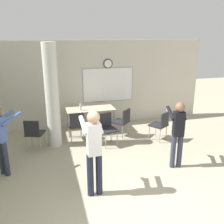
# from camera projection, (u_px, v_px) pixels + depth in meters

# --- Properties ---
(wall_back) EXTENTS (8.00, 0.15, 2.80)m
(wall_back) POSITION_uv_depth(u_px,v_px,m) (89.00, 84.00, 8.25)
(wall_back) COLOR beige
(wall_back) RESTS_ON ground_plane
(support_pillar) EXTENTS (0.36, 0.36, 2.80)m
(support_pillar) POSITION_uv_depth(u_px,v_px,m) (52.00, 96.00, 6.59)
(support_pillar) COLOR silver
(support_pillar) RESTS_ON ground_plane
(folding_table) EXTENTS (1.48, 0.77, 0.76)m
(folding_table) POSITION_uv_depth(u_px,v_px,m) (90.00, 110.00, 7.81)
(folding_table) COLOR beige
(folding_table) RESTS_ON ground_plane
(bottle_on_table) EXTENTS (0.07, 0.07, 0.25)m
(bottle_on_table) POSITION_uv_depth(u_px,v_px,m) (80.00, 107.00, 7.54)
(bottle_on_table) COLOR silver
(bottle_on_table) RESTS_ON folding_table
(waste_bin) EXTENTS (0.27, 0.27, 0.32)m
(waste_bin) POSITION_uv_depth(u_px,v_px,m) (91.00, 134.00, 7.37)
(waste_bin) COLOR gray
(waste_bin) RESTS_ON ground_plane
(chair_table_right) EXTENTS (0.62, 0.62, 0.87)m
(chair_table_right) POSITION_uv_depth(u_px,v_px,m) (122.00, 120.00, 7.45)
(chair_table_right) COLOR #232328
(chair_table_right) RESTS_ON ground_plane
(chair_table_left) EXTENTS (0.47, 0.47, 0.87)m
(chair_table_left) POSITION_uv_depth(u_px,v_px,m) (76.00, 124.00, 7.14)
(chair_table_left) COLOR #232328
(chair_table_left) RESTS_ON ground_plane
(chair_near_pillar) EXTENTS (0.55, 0.55, 0.87)m
(chair_near_pillar) POSITION_uv_depth(u_px,v_px,m) (34.00, 132.00, 6.56)
(chair_near_pillar) COLOR #232328
(chair_near_pillar) RESTS_ON ground_plane
(chair_mid_room) EXTENTS (0.61, 0.61, 0.87)m
(chair_mid_room) POSITION_uv_depth(u_px,v_px,m) (161.00, 124.00, 7.17)
(chair_mid_room) COLOR #232328
(chair_mid_room) RESTS_ON ground_plane
(chair_table_front) EXTENTS (0.53, 0.53, 0.87)m
(chair_table_front) POSITION_uv_depth(u_px,v_px,m) (107.00, 127.00, 6.93)
(chair_table_front) COLOR #232328
(chair_table_front) RESTS_ON ground_plane
(person_watching_back) EXTENTS (0.61, 0.59, 1.57)m
(person_watching_back) POSITION_uv_depth(u_px,v_px,m) (1.00, 135.00, 5.29)
(person_watching_back) COLOR #2D3347
(person_watching_back) RESTS_ON ground_plane
(person_playing_front) EXTENTS (0.38, 0.66, 1.70)m
(person_playing_front) POSITION_uv_depth(u_px,v_px,m) (94.00, 147.00, 4.59)
(person_playing_front) COLOR #1E2338
(person_playing_front) RESTS_ON ground_plane
(person_playing_side) EXTENTS (0.42, 0.64, 1.57)m
(person_playing_side) POSITION_uv_depth(u_px,v_px,m) (178.00, 130.00, 5.60)
(person_playing_side) COLOR #2D3347
(person_playing_side) RESTS_ON ground_plane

